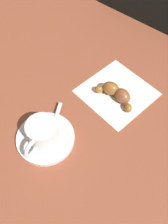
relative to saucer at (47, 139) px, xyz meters
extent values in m
plane|color=brown|center=(0.10, 0.00, -0.01)|extent=(1.80, 1.80, 0.00)
cylinder|color=silver|center=(0.00, 0.00, 0.00)|extent=(0.13, 0.13, 0.01)
cylinder|color=silver|center=(0.00, 0.00, 0.03)|extent=(0.07, 0.07, 0.05)
cylinder|color=#351E0B|center=(0.00, 0.00, 0.04)|extent=(0.06, 0.06, 0.00)
torus|color=silver|center=(-0.04, -0.01, 0.03)|extent=(0.04, 0.02, 0.04)
cube|color=silver|center=(0.04, 0.02, 0.01)|extent=(0.09, 0.07, 0.00)
ellipsoid|color=silver|center=(-0.01, -0.02, 0.01)|extent=(0.03, 0.03, 0.01)
cube|color=beige|center=(0.00, 0.03, 0.01)|extent=(0.07, 0.04, 0.01)
cube|color=white|center=(0.22, -0.01, 0.00)|extent=(0.17, 0.17, 0.00)
ellipsoid|color=#8F5A1F|center=(0.20, -0.06, 0.01)|extent=(0.03, 0.03, 0.02)
ellipsoid|color=brown|center=(0.21, -0.03, 0.02)|extent=(0.04, 0.05, 0.04)
ellipsoid|color=brown|center=(0.21, 0.00, 0.02)|extent=(0.05, 0.05, 0.04)
ellipsoid|color=#915D21|center=(0.19, 0.03, 0.01)|extent=(0.03, 0.03, 0.02)
camera|label=1|loc=(-0.11, -0.26, 0.51)|focal=40.23mm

